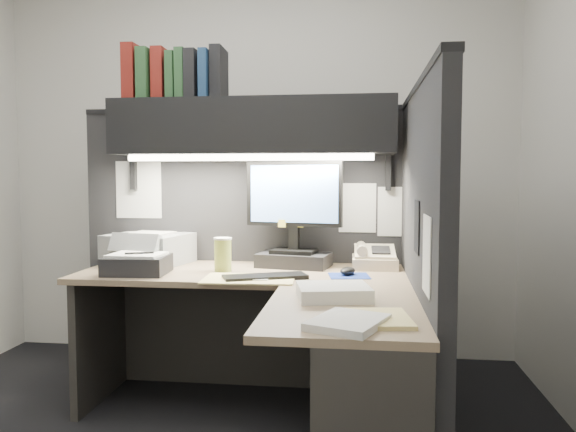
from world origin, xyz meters
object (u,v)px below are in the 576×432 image
at_px(desk, 291,361).
at_px(notebook_stack, 137,265).
at_px(monitor, 294,225).
at_px(keyboard, 265,277).
at_px(telephone, 375,259).
at_px(coffee_cup, 223,255).
at_px(printer, 149,249).
at_px(overhead_shelf, 253,127).

distance_m(desk, notebook_stack, 1.00).
distance_m(desk, monitor, 0.90).
relative_size(keyboard, telephone, 1.63).
relative_size(coffee_cup, printer, 0.40).
bearing_deg(telephone, coffee_cup, -166.31).
bearing_deg(desk, telephone, 63.87).
distance_m(telephone, coffee_cup, 0.82).
relative_size(desk, notebook_stack, 5.53).
xyz_separation_m(overhead_shelf, telephone, (0.67, 0.00, -0.72)).
bearing_deg(monitor, notebook_stack, -147.57).
distance_m(desk, telephone, 0.90).
xyz_separation_m(keyboard, telephone, (0.54, 0.41, 0.04)).
bearing_deg(printer, keyboard, -15.42).
bearing_deg(desk, overhead_shelf, 111.79).
xyz_separation_m(monitor, printer, (-0.84, 0.02, -0.15)).
bearing_deg(desk, notebook_stack, 153.79).
relative_size(overhead_shelf, printer, 3.65).
xyz_separation_m(overhead_shelf, printer, (-0.61, 0.00, -0.69)).
bearing_deg(coffee_cup, notebook_stack, -163.48).
relative_size(desk, telephone, 6.80).
relative_size(overhead_shelf, telephone, 6.20).
bearing_deg(telephone, overhead_shelf, 178.85).
distance_m(overhead_shelf, notebook_stack, 0.97).
height_order(desk, monitor, monitor).
bearing_deg(notebook_stack, keyboard, -5.68).
distance_m(telephone, printer, 1.28).
height_order(desk, telephone, telephone).
bearing_deg(monitor, printer, -171.33).
distance_m(overhead_shelf, monitor, 0.59).
relative_size(coffee_cup, notebook_stack, 0.55).
relative_size(monitor, telephone, 2.33).
xyz_separation_m(keyboard, coffee_cup, (-0.26, 0.19, 0.07)).
relative_size(desk, monitor, 2.92).
xyz_separation_m(desk, monitor, (-0.07, 0.73, 0.52)).
height_order(desk, printer, printer).
xyz_separation_m(telephone, printer, (-1.28, 0.00, 0.04)).
bearing_deg(keyboard, monitor, 53.24).
height_order(coffee_cup, printer, printer).
height_order(telephone, coffee_cup, coffee_cup).
bearing_deg(coffee_cup, desk, -51.79).
xyz_separation_m(telephone, coffee_cup, (-0.80, -0.21, 0.04)).
xyz_separation_m(desk, keyboard, (-0.17, 0.35, 0.30)).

